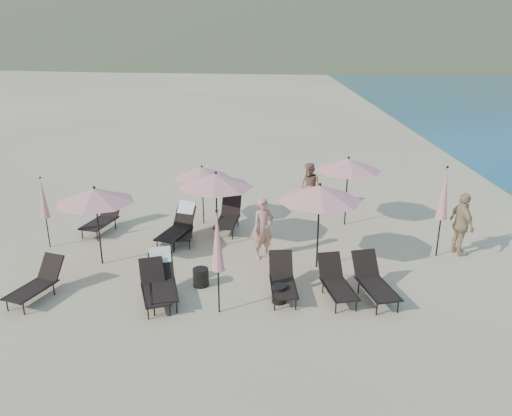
{
  "coord_description": "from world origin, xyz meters",
  "views": [
    {
      "loc": [
        -0.1,
        -11.25,
        6.24
      ],
      "look_at": [
        -0.39,
        3.5,
        1.1
      ],
      "focal_mm": 35.0,
      "sensor_mm": 36.0,
      "label": 1
    }
  ],
  "objects_px": {
    "lounger_6": "(105,215)",
    "lounger_1": "(154,287)",
    "side_table_1": "(279,294)",
    "umbrella_open_4": "(348,165)",
    "beachgoer_b": "(310,187)",
    "beachgoer_c": "(462,224)",
    "umbrella_closed_2": "(43,199)",
    "side_table_0": "(201,277)",
    "lounger_0": "(37,282)",
    "umbrella_open_1": "(216,180)",
    "beachgoer_a": "(263,229)",
    "umbrella_open_0": "(95,195)",
    "lounger_5": "(374,281)",
    "lounger_9": "(228,216)",
    "umbrella_open_3": "(202,172)",
    "umbrella_open_2": "(320,193)",
    "lounger_4": "(336,281)",
    "lounger_7": "(183,229)",
    "lounger_2": "(162,278)",
    "lounger_3": "(283,279)",
    "lounger_8": "(178,225)",
    "umbrella_closed_0": "(217,242)",
    "umbrella_closed_1": "(444,194)"
  },
  "relations": [
    {
      "from": "lounger_1",
      "to": "lounger_3",
      "type": "relative_size",
      "value": 1.03
    },
    {
      "from": "umbrella_open_0",
      "to": "umbrella_closed_2",
      "type": "bearing_deg",
      "value": 149.96
    },
    {
      "from": "lounger_0",
      "to": "lounger_5",
      "type": "height_order",
      "value": "lounger_5"
    },
    {
      "from": "lounger_5",
      "to": "umbrella_open_0",
      "type": "distance_m",
      "value": 7.78
    },
    {
      "from": "umbrella_open_3",
      "to": "beachgoer_c",
      "type": "height_order",
      "value": "umbrella_open_3"
    },
    {
      "from": "beachgoer_b",
      "to": "lounger_6",
      "type": "bearing_deg",
      "value": -111.81
    },
    {
      "from": "lounger_5",
      "to": "umbrella_open_1",
      "type": "xyz_separation_m",
      "value": [
        -4.19,
        3.13,
        1.67
      ]
    },
    {
      "from": "umbrella_open_4",
      "to": "beachgoer_b",
      "type": "distance_m",
      "value": 2.31
    },
    {
      "from": "lounger_5",
      "to": "lounger_7",
      "type": "bearing_deg",
      "value": 133.23
    },
    {
      "from": "lounger_4",
      "to": "lounger_8",
      "type": "bearing_deg",
      "value": 130.46
    },
    {
      "from": "beachgoer_c",
      "to": "lounger_2",
      "type": "bearing_deg",
      "value": 96.52
    },
    {
      "from": "umbrella_closed_0",
      "to": "umbrella_open_2",
      "type": "bearing_deg",
      "value": 44.36
    },
    {
      "from": "umbrella_closed_2",
      "to": "side_table_0",
      "type": "height_order",
      "value": "umbrella_closed_2"
    },
    {
      "from": "beachgoer_a",
      "to": "beachgoer_c",
      "type": "distance_m",
      "value": 5.85
    },
    {
      "from": "side_table_1",
      "to": "umbrella_open_4",
      "type": "bearing_deg",
      "value": 65.81
    },
    {
      "from": "lounger_2",
      "to": "side_table_1",
      "type": "relative_size",
      "value": 4.05
    },
    {
      "from": "lounger_1",
      "to": "lounger_9",
      "type": "relative_size",
      "value": 0.94
    },
    {
      "from": "lounger_0",
      "to": "umbrella_open_2",
      "type": "relative_size",
      "value": 0.69
    },
    {
      "from": "side_table_0",
      "to": "beachgoer_b",
      "type": "bearing_deg",
      "value": 61.54
    },
    {
      "from": "beachgoer_b",
      "to": "beachgoer_c",
      "type": "bearing_deg",
      "value": 6.53
    },
    {
      "from": "side_table_0",
      "to": "beachgoer_c",
      "type": "relative_size",
      "value": 0.25
    },
    {
      "from": "lounger_5",
      "to": "umbrella_open_2",
      "type": "bearing_deg",
      "value": 112.81
    },
    {
      "from": "lounger_2",
      "to": "umbrella_closed_2",
      "type": "distance_m",
      "value": 5.23
    },
    {
      "from": "umbrella_open_1",
      "to": "beachgoer_b",
      "type": "distance_m",
      "value": 4.89
    },
    {
      "from": "lounger_6",
      "to": "umbrella_open_0",
      "type": "height_order",
      "value": "umbrella_open_0"
    },
    {
      "from": "lounger_4",
      "to": "lounger_7",
      "type": "bearing_deg",
      "value": 129.67
    },
    {
      "from": "lounger_4",
      "to": "umbrella_open_2",
      "type": "relative_size",
      "value": 0.69
    },
    {
      "from": "umbrella_open_2",
      "to": "umbrella_closed_2",
      "type": "xyz_separation_m",
      "value": [
        -8.15,
        1.26,
        -0.63
      ]
    },
    {
      "from": "lounger_6",
      "to": "lounger_1",
      "type": "bearing_deg",
      "value": -45.9
    },
    {
      "from": "umbrella_closed_2",
      "to": "side_table_1",
      "type": "xyz_separation_m",
      "value": [
        7.04,
        -3.25,
        -1.35
      ]
    },
    {
      "from": "lounger_4",
      "to": "lounger_9",
      "type": "xyz_separation_m",
      "value": [
        -3.01,
        4.53,
        0.04
      ]
    },
    {
      "from": "lounger_5",
      "to": "side_table_0",
      "type": "relative_size",
      "value": 3.8
    },
    {
      "from": "umbrella_open_3",
      "to": "beachgoer_c",
      "type": "xyz_separation_m",
      "value": [
        7.94,
        -2.42,
        -0.89
      ]
    },
    {
      "from": "lounger_9",
      "to": "side_table_1",
      "type": "bearing_deg",
      "value": -65.4
    },
    {
      "from": "lounger_0",
      "to": "lounger_6",
      "type": "bearing_deg",
      "value": 106.18
    },
    {
      "from": "lounger_9",
      "to": "side_table_0",
      "type": "height_order",
      "value": "lounger_9"
    },
    {
      "from": "umbrella_closed_2",
      "to": "beachgoer_b",
      "type": "relative_size",
      "value": 1.28
    },
    {
      "from": "lounger_3",
      "to": "lounger_0",
      "type": "bearing_deg",
      "value": 179.22
    },
    {
      "from": "umbrella_open_4",
      "to": "beachgoer_a",
      "type": "xyz_separation_m",
      "value": [
        -2.81,
        -2.76,
        -1.23
      ]
    },
    {
      "from": "umbrella_open_3",
      "to": "umbrella_open_0",
      "type": "bearing_deg",
      "value": -127.8
    },
    {
      "from": "lounger_5",
      "to": "lounger_7",
      "type": "distance_m",
      "value": 6.37
    },
    {
      "from": "umbrella_open_2",
      "to": "side_table_1",
      "type": "distance_m",
      "value": 3.02
    },
    {
      "from": "lounger_9",
      "to": "side_table_1",
      "type": "relative_size",
      "value": 4.04
    },
    {
      "from": "lounger_0",
      "to": "umbrella_open_1",
      "type": "distance_m",
      "value": 5.59
    },
    {
      "from": "side_table_0",
      "to": "side_table_1",
      "type": "distance_m",
      "value": 2.19
    },
    {
      "from": "umbrella_open_4",
      "to": "beachgoer_b",
      "type": "bearing_deg",
      "value": 125.11
    },
    {
      "from": "umbrella_open_0",
      "to": "umbrella_open_1",
      "type": "distance_m",
      "value": 3.47
    },
    {
      "from": "umbrella_open_0",
      "to": "umbrella_closed_1",
      "type": "height_order",
      "value": "umbrella_closed_1"
    },
    {
      "from": "lounger_1",
      "to": "umbrella_open_2",
      "type": "distance_m",
      "value": 4.97
    },
    {
      "from": "umbrella_open_3",
      "to": "side_table_1",
      "type": "height_order",
      "value": "umbrella_open_3"
    }
  ]
}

